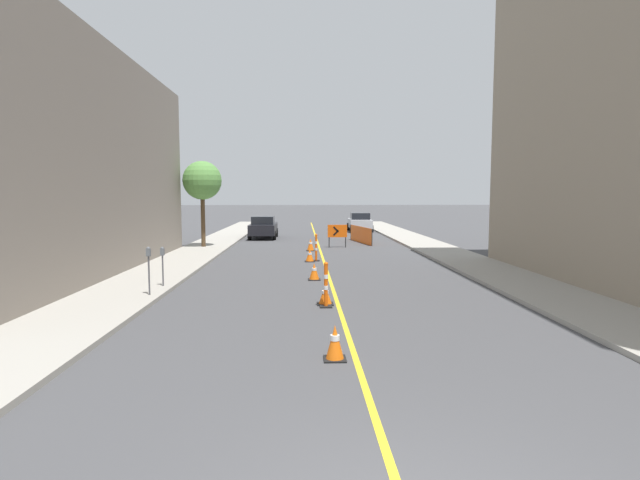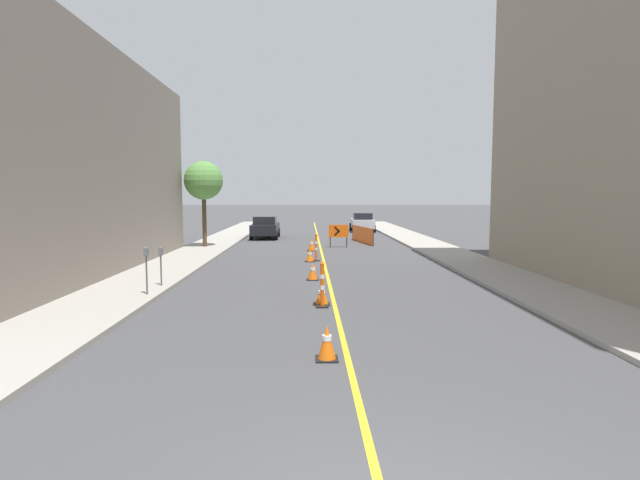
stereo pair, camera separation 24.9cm
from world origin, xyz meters
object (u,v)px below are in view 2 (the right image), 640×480
traffic_cone_fourth (310,256)px  parked_car_curb_mid (362,222)px  arrow_barricade_primary (338,232)px  parked_car_curb_near (265,227)px  street_tree_left_near (204,181)px  parking_meter_far_curb (161,258)px  traffic_cone_nearest (327,343)px  traffic_cone_second (322,295)px  traffic_cone_fifth (311,245)px  delineator_post_rear (316,249)px  delineator_post_front (322,287)px  traffic_cone_third (313,272)px  parking_meter_near_curb (146,261)px

traffic_cone_fourth → parked_car_curb_mid: 19.74m
arrow_barricade_primary → parked_car_curb_mid: size_ratio=0.31×
parked_car_curb_near → arrow_barricade_primary: bearing=-53.1°
parked_car_curb_mid → street_tree_left_near: 17.35m
arrow_barricade_primary → parking_meter_far_curb: (-6.63, -12.95, 0.11)m
arrow_barricade_primary → parked_car_curb_mid: 13.27m
traffic_cone_nearest → street_tree_left_near: 20.96m
traffic_cone_second → traffic_cone_fifth: bearing=90.8°
traffic_cone_fifth → arrow_barricade_primary: size_ratio=0.51×
delineator_post_rear → parked_car_curb_near: 12.86m
traffic_cone_nearest → delineator_post_front: 4.43m
traffic_cone_nearest → traffic_cone_fourth: bearing=91.1°
delineator_post_front → parked_car_curb_near: bearing=98.8°
traffic_cone_third → street_tree_left_near: size_ratio=0.13×
traffic_cone_second → arrow_barricade_primary: size_ratio=0.41×
parking_meter_far_curb → traffic_cone_fourth: bearing=53.9°
parked_car_curb_near → parking_meter_near_curb: parked_car_curb_near is taller
traffic_cone_fourth → arrow_barricade_primary: (1.73, 6.24, 0.64)m
parked_car_curb_near → parking_meter_far_curb: 19.41m
parked_car_curb_mid → delineator_post_rear: bearing=-100.8°
parking_meter_near_curb → traffic_cone_fourth: bearing=59.1°
delineator_post_front → traffic_cone_third: bearing=92.8°
traffic_cone_fifth → parked_car_curb_mid: bearing=73.2°
delineator_post_rear → parked_car_curb_mid: parked_car_curb_mid is taller
parked_car_curb_mid → traffic_cone_second: bearing=-96.7°
delineator_post_front → arrow_barricade_primary: size_ratio=0.94×
parking_meter_near_curb → parked_car_curb_mid: bearing=70.9°
delineator_post_front → parking_meter_far_curb: parking_meter_far_curb is taller
traffic_cone_third → parking_meter_near_curb: 5.97m
traffic_cone_second → arrow_barricade_primary: arrow_barricade_primary is taller
parking_meter_near_curb → street_tree_left_near: bearing=94.6°
traffic_cone_second → parking_meter_near_curb: (-5.20, 0.93, 0.87)m
parked_car_curb_near → parked_car_curb_mid: bearing=40.4°
traffic_cone_fourth → parked_car_curb_mid: parked_car_curb_mid is taller
arrow_barricade_primary → street_tree_left_near: 8.31m
traffic_cone_third → parked_car_curb_mid: 24.62m
traffic_cone_fourth → delineator_post_front: size_ratio=0.46×
traffic_cone_fourth → arrow_barricade_primary: arrow_barricade_primary is taller
traffic_cone_third → street_tree_left_near: 12.93m
traffic_cone_fifth → parking_meter_near_curb: bearing=-111.6°
delineator_post_front → parked_car_curb_mid: (4.26, 28.64, 0.25)m
traffic_cone_third → traffic_cone_fifth: (0.03, 9.53, 0.03)m
traffic_cone_fourth → parking_meter_near_curb: parking_meter_near_curb is taller
delineator_post_front → parking_meter_near_curb: (-5.20, 1.27, 0.59)m
traffic_cone_second → parked_car_curb_mid: parked_car_curb_mid is taller
parked_car_curb_near → parking_meter_far_curb: size_ratio=3.36×
delineator_post_rear → traffic_cone_fourth: bearing=-145.0°
parked_car_curb_near → parking_meter_far_curb: parked_car_curb_near is taller
traffic_cone_nearest → arrow_barricade_primary: size_ratio=0.50×
traffic_cone_nearest → traffic_cone_third: traffic_cone_nearest is taller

